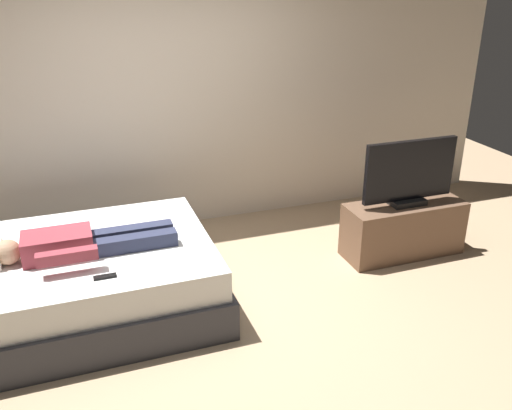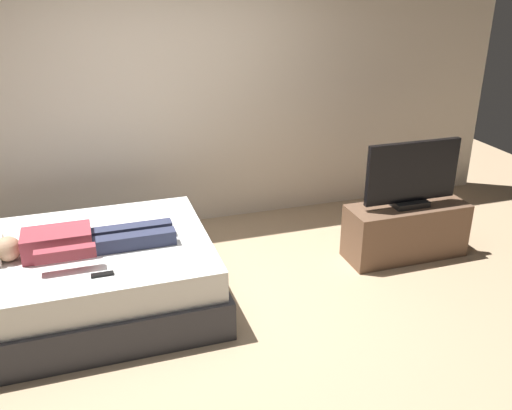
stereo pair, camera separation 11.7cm
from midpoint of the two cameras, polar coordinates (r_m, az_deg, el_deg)
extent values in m
plane|color=tan|center=(4.23, -4.29, -11.97)|extent=(10.00, 10.00, 0.00)
cube|color=beige|center=(5.49, -6.06, 12.21)|extent=(6.40, 0.10, 2.80)
cube|color=#333338|center=(4.48, -18.49, -8.80)|extent=(2.08, 1.52, 0.30)
cube|color=white|center=(4.35, -18.94, -5.77)|extent=(2.00, 1.44, 0.24)
cube|color=#993842|center=(4.19, -20.63, -3.89)|extent=(0.48, 0.28, 0.18)
sphere|color=tan|center=(4.22, -25.08, -4.46)|extent=(0.18, 0.18, 0.18)
cube|color=#2D334C|center=(4.14, -13.12, -3.81)|extent=(0.60, 0.11, 0.11)
cube|color=#2D334C|center=(4.29, -13.39, -2.89)|extent=(0.60, 0.11, 0.11)
cube|color=#993842|center=(3.92, -19.80, -5.03)|extent=(0.40, 0.08, 0.08)
cube|color=black|center=(3.85, -16.24, -7.13)|extent=(0.15, 0.04, 0.02)
cube|color=brown|center=(5.20, 14.37, -2.41)|extent=(1.10, 0.40, 0.50)
cube|color=black|center=(5.09, 14.67, 0.38)|extent=(0.32, 0.20, 0.05)
cube|color=black|center=(4.99, 15.01, 3.51)|extent=(0.88, 0.05, 0.54)
camera|label=1|loc=(0.06, -90.76, -0.32)|focal=38.59mm
camera|label=2|loc=(0.06, 89.24, 0.32)|focal=38.59mm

